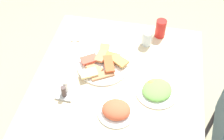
{
  "coord_description": "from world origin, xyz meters",
  "views": [
    {
      "loc": [
        0.98,
        0.15,
        1.93
      ],
      "look_at": [
        -0.03,
        -0.04,
        0.77
      ],
      "focal_mm": 43.79,
      "sensor_mm": 36.0,
      "label": 1
    }
  ],
  "objects_px": {
    "salad_plate_rice": "(157,90)",
    "fork": "(75,31)",
    "spoon": "(80,31)",
    "salad_plate_greens": "(116,110)",
    "condiment_caddy": "(65,91)",
    "drinking_glass": "(147,38)",
    "pide_platter": "(103,64)",
    "soda_can": "(161,29)",
    "dining_table": "(118,87)",
    "paper_napkin": "(77,32)"
  },
  "relations": [
    {
      "from": "dining_table",
      "to": "condiment_caddy",
      "type": "height_order",
      "value": "condiment_caddy"
    },
    {
      "from": "salad_plate_greens",
      "to": "spoon",
      "type": "xyz_separation_m",
      "value": [
        -0.57,
        -0.35,
        -0.02
      ]
    },
    {
      "from": "spoon",
      "to": "condiment_caddy",
      "type": "xyz_separation_m",
      "value": [
        0.51,
        0.06,
        0.02
      ]
    },
    {
      "from": "salad_plate_rice",
      "to": "spoon",
      "type": "bearing_deg",
      "value": -126.5
    },
    {
      "from": "dining_table",
      "to": "soda_can",
      "type": "height_order",
      "value": "soda_can"
    },
    {
      "from": "dining_table",
      "to": "pide_platter",
      "type": "xyz_separation_m",
      "value": [
        -0.08,
        -0.1,
        0.1
      ]
    },
    {
      "from": "pide_platter",
      "to": "dining_table",
      "type": "bearing_deg",
      "value": 53.84
    },
    {
      "from": "soda_can",
      "to": "condiment_caddy",
      "type": "distance_m",
      "value": 0.73
    },
    {
      "from": "pide_platter",
      "to": "paper_napkin",
      "type": "bearing_deg",
      "value": -139.01
    },
    {
      "from": "paper_napkin",
      "to": "spoon",
      "type": "distance_m",
      "value": 0.02
    },
    {
      "from": "pide_platter",
      "to": "salad_plate_greens",
      "type": "bearing_deg",
      "value": 24.0
    },
    {
      "from": "fork",
      "to": "condiment_caddy",
      "type": "distance_m",
      "value": 0.52
    },
    {
      "from": "fork",
      "to": "condiment_caddy",
      "type": "relative_size",
      "value": 2.1
    },
    {
      "from": "pide_platter",
      "to": "drinking_glass",
      "type": "distance_m",
      "value": 0.33
    },
    {
      "from": "salad_plate_greens",
      "to": "condiment_caddy",
      "type": "relative_size",
      "value": 2.04
    },
    {
      "from": "salad_plate_rice",
      "to": "spoon",
      "type": "distance_m",
      "value": 0.67
    },
    {
      "from": "dining_table",
      "to": "condiment_caddy",
      "type": "bearing_deg",
      "value": -57.75
    },
    {
      "from": "dining_table",
      "to": "pide_platter",
      "type": "distance_m",
      "value": 0.16
    },
    {
      "from": "dining_table",
      "to": "drinking_glass",
      "type": "xyz_separation_m",
      "value": [
        -0.32,
        0.12,
        0.13
      ]
    },
    {
      "from": "soda_can",
      "to": "condiment_caddy",
      "type": "height_order",
      "value": "soda_can"
    },
    {
      "from": "condiment_caddy",
      "to": "salad_plate_greens",
      "type": "bearing_deg",
      "value": 77.72
    },
    {
      "from": "salad_plate_greens",
      "to": "soda_can",
      "type": "xyz_separation_m",
      "value": [
        -0.64,
        0.17,
        0.04
      ]
    },
    {
      "from": "pide_platter",
      "to": "drinking_glass",
      "type": "xyz_separation_m",
      "value": [
        -0.24,
        0.23,
        0.03
      ]
    },
    {
      "from": "spoon",
      "to": "salad_plate_rice",
      "type": "bearing_deg",
      "value": 45.99
    },
    {
      "from": "spoon",
      "to": "pide_platter",
      "type": "bearing_deg",
      "value": 31.22
    },
    {
      "from": "soda_can",
      "to": "drinking_glass",
      "type": "distance_m",
      "value": 0.12
    },
    {
      "from": "spoon",
      "to": "dining_table",
      "type": "bearing_deg",
      "value": 35.33
    },
    {
      "from": "condiment_caddy",
      "to": "spoon",
      "type": "bearing_deg",
      "value": -173.13
    },
    {
      "from": "salad_plate_greens",
      "to": "drinking_glass",
      "type": "xyz_separation_m",
      "value": [
        -0.54,
        0.09,
        0.03
      ]
    },
    {
      "from": "dining_table",
      "to": "soda_can",
      "type": "relative_size",
      "value": 8.26
    },
    {
      "from": "soda_can",
      "to": "paper_napkin",
      "type": "relative_size",
      "value": 0.88
    },
    {
      "from": "salad_plate_greens",
      "to": "salad_plate_rice",
      "type": "bearing_deg",
      "value": 131.81
    },
    {
      "from": "salad_plate_rice",
      "to": "fork",
      "type": "xyz_separation_m",
      "value": [
        -0.4,
        -0.58,
        -0.01
      ]
    },
    {
      "from": "salad_plate_greens",
      "to": "salad_plate_rice",
      "type": "height_order",
      "value": "salad_plate_greens"
    },
    {
      "from": "fork",
      "to": "spoon",
      "type": "distance_m",
      "value": 0.04
    },
    {
      "from": "salad_plate_rice",
      "to": "paper_napkin",
      "type": "height_order",
      "value": "salad_plate_rice"
    },
    {
      "from": "drinking_glass",
      "to": "pide_platter",
      "type": "bearing_deg",
      "value": -43.78
    },
    {
      "from": "pide_platter",
      "to": "condiment_caddy",
      "type": "xyz_separation_m",
      "value": [
        0.24,
        -0.15,
        0.01
      ]
    },
    {
      "from": "salad_plate_rice",
      "to": "spoon",
      "type": "height_order",
      "value": "salad_plate_rice"
    },
    {
      "from": "paper_napkin",
      "to": "soda_can",
      "type": "bearing_deg",
      "value": 96.78
    },
    {
      "from": "soda_can",
      "to": "fork",
      "type": "relative_size",
      "value": 0.62
    },
    {
      "from": "spoon",
      "to": "condiment_caddy",
      "type": "height_order",
      "value": "condiment_caddy"
    },
    {
      "from": "salad_plate_greens",
      "to": "fork",
      "type": "distance_m",
      "value": 0.69
    },
    {
      "from": "spoon",
      "to": "condiment_caddy",
      "type": "distance_m",
      "value": 0.51
    },
    {
      "from": "fork",
      "to": "spoon",
      "type": "bearing_deg",
      "value": 84.45
    },
    {
      "from": "soda_can",
      "to": "pide_platter",
      "type": "bearing_deg",
      "value": -42.54
    },
    {
      "from": "drinking_glass",
      "to": "spoon",
      "type": "distance_m",
      "value": 0.45
    },
    {
      "from": "spoon",
      "to": "soda_can",
      "type": "bearing_deg",
      "value": 89.5
    },
    {
      "from": "drinking_glass",
      "to": "spoon",
      "type": "height_order",
      "value": "drinking_glass"
    },
    {
      "from": "paper_napkin",
      "to": "fork",
      "type": "xyz_separation_m",
      "value": [
        0.0,
        -0.02,
        0.0
      ]
    }
  ]
}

